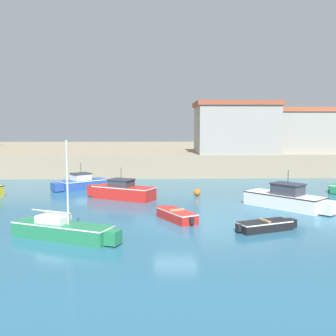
# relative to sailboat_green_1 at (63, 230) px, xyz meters

# --- Properties ---
(ground_plane) EXTENTS (200.00, 200.00, 0.00)m
(ground_plane) POSITION_rel_sailboat_green_1_xyz_m (5.73, 3.09, -0.47)
(ground_plane) COLOR #28607F
(quay_seawall) EXTENTS (120.00, 40.00, 2.53)m
(quay_seawall) POSITION_rel_sailboat_green_1_xyz_m (5.73, 42.60, 0.79)
(quay_seawall) COLOR gray
(quay_seawall) RESTS_ON ground
(sailboat_green_1) EXTENTS (5.75, 3.36, 4.89)m
(sailboat_green_1) POSITION_rel_sailboat_green_1_xyz_m (0.00, 0.00, 0.00)
(sailboat_green_1) COLOR #237A4C
(sailboat_green_1) RESTS_ON ground
(motorboat_blue_2) EXTENTS (4.80, 4.09, 2.34)m
(motorboat_blue_2) POSITION_rel_sailboat_green_1_xyz_m (-2.12, 15.94, 0.06)
(motorboat_blue_2) COLOR #284C9E
(motorboat_blue_2) RESTS_ON ground
(motorboat_red_4) EXTENTS (5.56, 3.79, 2.44)m
(motorboat_red_4) POSITION_rel_sailboat_green_1_xyz_m (1.94, 10.95, 0.13)
(motorboat_red_4) COLOR red
(motorboat_red_4) RESTS_ON ground
(dinghy_black_6) EXTENTS (3.56, 2.08, 0.59)m
(dinghy_black_6) POSITION_rel_sailboat_green_1_xyz_m (10.48, 1.31, -0.19)
(dinghy_black_6) COLOR black
(dinghy_black_6) RESTS_ON ground
(dinghy_red_7) EXTENTS (2.40, 3.52, 0.67)m
(dinghy_red_7) POSITION_rel_sailboat_green_1_xyz_m (5.78, 3.80, -0.15)
(dinghy_red_7) COLOR red
(dinghy_red_7) RESTS_ON ground
(motorboat_white_8) EXTENTS (5.17, 5.62, 2.63)m
(motorboat_white_8) POSITION_rel_sailboat_green_1_xyz_m (13.51, 7.03, 0.16)
(motorboat_white_8) COLOR white
(motorboat_white_8) RESTS_ON ground
(mooring_buoy) EXTENTS (0.57, 0.57, 0.57)m
(mooring_buoy) POSITION_rel_sailboat_green_1_xyz_m (7.91, 12.14, -0.19)
(mooring_buoy) COLOR orange
(mooring_buoy) RESTS_ON ground
(harbor_shed_mid_row) EXTENTS (9.35, 6.85, 5.86)m
(harbor_shed_mid_row) POSITION_rel_sailboat_green_1_xyz_m (13.73, 26.00, 5.01)
(harbor_shed_mid_row) COLOR gray
(harbor_shed_mid_row) RESTS_ON quay_seawall
(harbor_shed_far_end) EXTENTS (7.41, 5.73, 5.20)m
(harbor_shed_far_end) POSITION_rel_sailboat_green_1_xyz_m (21.73, 26.58, 4.68)
(harbor_shed_far_end) COLOR gray
(harbor_shed_far_end) RESTS_ON quay_seawall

